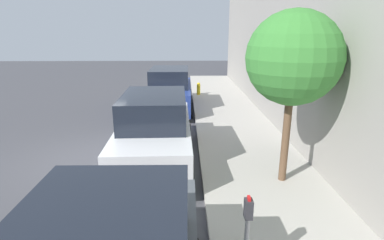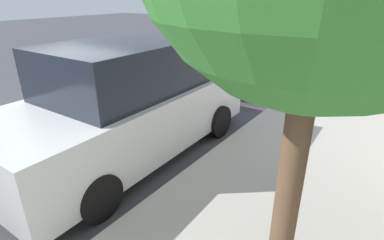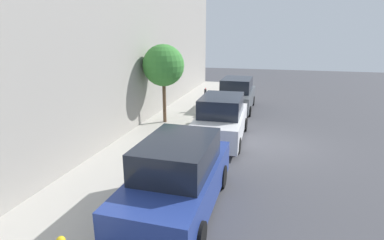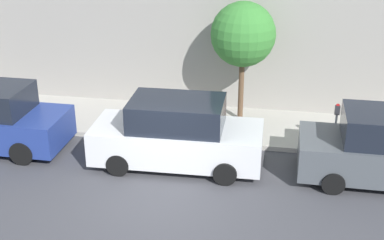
{
  "view_description": "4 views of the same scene",
  "coord_description": "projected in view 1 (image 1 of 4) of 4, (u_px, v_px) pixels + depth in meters",
  "views": [
    {
      "loc": [
        3.08,
        -8.12,
        3.67
      ],
      "look_at": [
        3.29,
        0.76,
        1.0
      ],
      "focal_mm": 28.0,
      "sensor_mm": 36.0,
      "label": 1
    },
    {
      "loc": [
        5.9,
        -3.36,
        2.69
      ],
      "look_at": [
        3.6,
        -0.11,
        1.0
      ],
      "focal_mm": 28.0,
      "sensor_mm": 36.0,
      "label": 2
    },
    {
      "loc": [
        0.15,
        12.7,
        4.55
      ],
      "look_at": [
        3.38,
        0.65,
        1.0
      ],
      "focal_mm": 28.0,
      "sensor_mm": 36.0,
      "label": 3
    },
    {
      "loc": [
        -11.22,
        -2.8,
        7.31
      ],
      "look_at": [
        3.16,
        -0.29,
        1.0
      ],
      "focal_mm": 50.0,
      "sensor_mm": 36.0,
      "label": 4
    }
  ],
  "objects": [
    {
      "name": "street_tree",
      "position": [
        293.0,
        59.0,
        6.53
      ],
      "size": [
        2.09,
        2.09,
        3.98
      ],
      "color": "brown",
      "rests_on": "sidewalk"
    },
    {
      "name": "ground_plane",
      "position": [
        80.0,
        161.0,
        8.77
      ],
      "size": [
        60.0,
        60.0,
        0.0
      ],
      "primitive_type": "plane",
      "color": "#424247"
    },
    {
      "name": "parking_meter_near",
      "position": [
        247.0,
        229.0,
        4.23
      ],
      "size": [
        0.11,
        0.15,
        1.34
      ],
      "color": "#ADADB2",
      "rests_on": "sidewalk"
    },
    {
      "name": "fire_hydrant",
      "position": [
        199.0,
        89.0,
        16.98
      ],
      "size": [
        0.2,
        0.2,
        0.69
      ],
      "color": "gold",
      "rests_on": "sidewalk"
    },
    {
      "name": "sidewalk",
      "position": [
        250.0,
        157.0,
        8.86
      ],
      "size": [
        3.0,
        32.0,
        0.15
      ],
      "color": "#B2ADA3",
      "rests_on": "ground_plane"
    },
    {
      "name": "parked_suv_third",
      "position": [
        170.0,
        91.0,
        14.16
      ],
      "size": [
        2.08,
        4.83,
        1.98
      ],
      "color": "navy",
      "rests_on": "ground_plane"
    },
    {
      "name": "parked_suv_second",
      "position": [
        155.0,
        130.0,
        8.52
      ],
      "size": [
        2.08,
        4.84,
        1.98
      ],
      "color": "silver",
      "rests_on": "ground_plane"
    }
  ]
}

